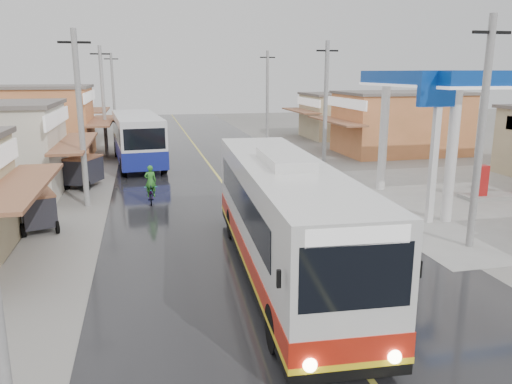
{
  "coord_description": "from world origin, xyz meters",
  "views": [
    {
      "loc": [
        -4.29,
        -14.89,
        6.15
      ],
      "look_at": [
        -0.56,
        1.5,
        2.09
      ],
      "focal_mm": 35.0,
      "sensor_mm": 36.0,
      "label": 1
    }
  ],
  "objects_px": {
    "second_bus": "(137,138)",
    "cyclist": "(151,191)",
    "tricycle_far": "(84,170)",
    "coach_bus": "(283,218)",
    "tricycle_near": "(37,209)"
  },
  "relations": [
    {
      "from": "coach_bus",
      "to": "tricycle_near",
      "type": "bearing_deg",
      "value": 145.21
    },
    {
      "from": "cyclist",
      "to": "tricycle_far",
      "type": "height_order",
      "value": "cyclist"
    },
    {
      "from": "second_bus",
      "to": "tricycle_far",
      "type": "bearing_deg",
      "value": -119.35
    },
    {
      "from": "second_bus",
      "to": "tricycle_near",
      "type": "xyz_separation_m",
      "value": [
        -3.87,
        -13.95,
        -0.91
      ]
    },
    {
      "from": "coach_bus",
      "to": "tricycle_near",
      "type": "xyz_separation_m",
      "value": [
        -8.27,
        6.44,
        -0.94
      ]
    },
    {
      "from": "coach_bus",
      "to": "cyclist",
      "type": "xyz_separation_m",
      "value": [
        -3.79,
        9.75,
        -1.21
      ]
    },
    {
      "from": "coach_bus",
      "to": "cyclist",
      "type": "bearing_deg",
      "value": 114.37
    },
    {
      "from": "tricycle_near",
      "to": "coach_bus",
      "type": "bearing_deg",
      "value": -56.44
    },
    {
      "from": "second_bus",
      "to": "tricycle_far",
      "type": "height_order",
      "value": "second_bus"
    },
    {
      "from": "cyclist",
      "to": "tricycle_far",
      "type": "relative_size",
      "value": 0.72
    },
    {
      "from": "second_bus",
      "to": "cyclist",
      "type": "distance_m",
      "value": 10.72
    },
    {
      "from": "cyclist",
      "to": "second_bus",
      "type": "bearing_deg",
      "value": 93.57
    },
    {
      "from": "coach_bus",
      "to": "tricycle_far",
      "type": "bearing_deg",
      "value": 120.57
    },
    {
      "from": "coach_bus",
      "to": "cyclist",
      "type": "distance_m",
      "value": 10.53
    },
    {
      "from": "cyclist",
      "to": "tricycle_far",
      "type": "distance_m",
      "value": 5.48
    }
  ]
}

